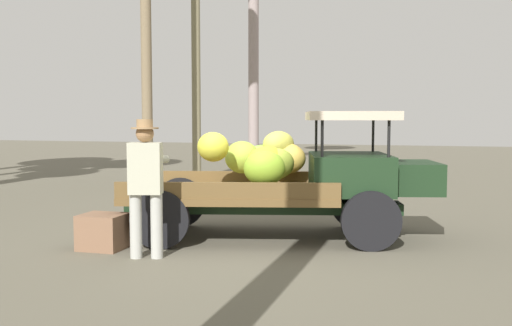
% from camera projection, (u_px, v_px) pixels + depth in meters
% --- Properties ---
extents(ground_plane, '(60.00, 60.00, 0.00)m').
position_uv_depth(ground_plane, '(250.00, 239.00, 8.25)').
color(ground_plane, '#5F594A').
extents(truck, '(4.65, 2.59, 1.84)m').
position_uv_depth(truck, '(298.00, 176.00, 8.31)').
color(truck, '#19301A').
rests_on(truck, ground).
extents(farmer, '(0.54, 0.50, 1.73)m').
position_uv_depth(farmer, '(146.00, 180.00, 7.05)').
color(farmer, '#AFB0A8').
rests_on(farmer, ground).
extents(wooden_crate, '(0.58, 0.50, 0.47)m').
position_uv_depth(wooden_crate, '(103.00, 232.00, 7.59)').
color(wooden_crate, brown).
rests_on(wooden_crate, ground).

